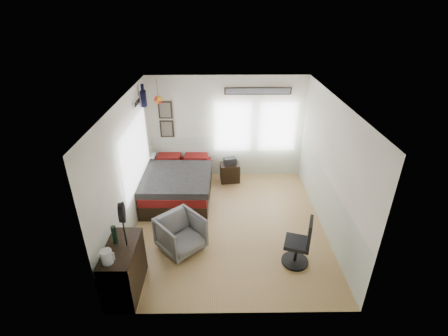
{
  "coord_description": "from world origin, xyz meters",
  "views": [
    {
      "loc": [
        -0.17,
        -5.65,
        4.32
      ],
      "look_at": [
        -0.1,
        0.4,
        1.15
      ],
      "focal_mm": 26.0,
      "sensor_mm": 36.0,
      "label": 1
    }
  ],
  "objects_px": {
    "bed": "(179,184)",
    "dresser": "(124,269)",
    "armchair": "(181,234)",
    "task_chair": "(300,246)",
    "nightstand": "(230,172)"
  },
  "relations": [
    {
      "from": "armchair",
      "to": "task_chair",
      "type": "distance_m",
      "value": 2.22
    },
    {
      "from": "armchair",
      "to": "task_chair",
      "type": "bearing_deg",
      "value": -52.99
    },
    {
      "from": "bed",
      "to": "dresser",
      "type": "relative_size",
      "value": 2.2
    },
    {
      "from": "armchair",
      "to": "nightstand",
      "type": "height_order",
      "value": "armchair"
    },
    {
      "from": "bed",
      "to": "nightstand",
      "type": "distance_m",
      "value": 1.47
    },
    {
      "from": "dresser",
      "to": "task_chair",
      "type": "xyz_separation_m",
      "value": [
        2.98,
        0.57,
        -0.05
      ]
    },
    {
      "from": "task_chair",
      "to": "bed",
      "type": "bearing_deg",
      "value": 153.76
    },
    {
      "from": "bed",
      "to": "nightstand",
      "type": "relative_size",
      "value": 4.48
    },
    {
      "from": "armchair",
      "to": "task_chair",
      "type": "xyz_separation_m",
      "value": [
        2.18,
        -0.42,
        0.04
      ]
    },
    {
      "from": "bed",
      "to": "dresser",
      "type": "distance_m",
      "value": 2.95
    },
    {
      "from": "task_chair",
      "to": "nightstand",
      "type": "bearing_deg",
      "value": 128.38
    },
    {
      "from": "bed",
      "to": "nightstand",
      "type": "xyz_separation_m",
      "value": [
        1.27,
        0.73,
        -0.09
      ]
    },
    {
      "from": "bed",
      "to": "task_chair",
      "type": "distance_m",
      "value": 3.37
    },
    {
      "from": "bed",
      "to": "armchair",
      "type": "relative_size",
      "value": 2.83
    },
    {
      "from": "dresser",
      "to": "nightstand",
      "type": "height_order",
      "value": "dresser"
    }
  ]
}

